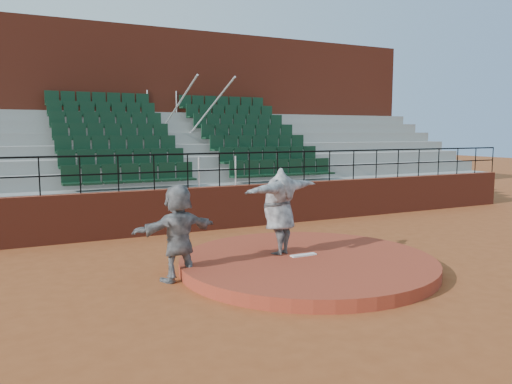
# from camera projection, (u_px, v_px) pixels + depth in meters

# --- Properties ---
(ground) EXTENTS (90.00, 90.00, 0.00)m
(ground) POSITION_uv_depth(u_px,v_px,m) (307.00, 269.00, 10.80)
(ground) COLOR brown
(ground) RESTS_ON ground
(pitchers_mound) EXTENTS (5.50, 5.50, 0.25)m
(pitchers_mound) POSITION_uv_depth(u_px,v_px,m) (307.00, 263.00, 10.79)
(pitchers_mound) COLOR #973621
(pitchers_mound) RESTS_ON ground
(pitching_rubber) EXTENTS (0.60, 0.15, 0.03)m
(pitching_rubber) POSITION_uv_depth(u_px,v_px,m) (303.00, 255.00, 10.90)
(pitching_rubber) COLOR white
(pitching_rubber) RESTS_ON pitchers_mound
(boundary_wall) EXTENTS (24.00, 0.30, 1.30)m
(boundary_wall) POSITION_uv_depth(u_px,v_px,m) (220.00, 208.00, 15.18)
(boundary_wall) COLOR maroon
(boundary_wall) RESTS_ON ground
(wall_railing) EXTENTS (24.04, 0.05, 1.03)m
(wall_railing) POSITION_uv_depth(u_px,v_px,m) (219.00, 162.00, 15.01)
(wall_railing) COLOR black
(wall_railing) RESTS_ON boundary_wall
(seating_deck) EXTENTS (24.00, 5.97, 4.63)m
(seating_deck) POSITION_uv_depth(u_px,v_px,m) (182.00, 173.00, 18.32)
(seating_deck) COLOR gray
(seating_deck) RESTS_ON ground
(press_box_facade) EXTENTS (24.00, 3.00, 7.10)m
(press_box_facade) POSITION_uv_depth(u_px,v_px,m) (153.00, 118.00, 21.59)
(press_box_facade) COLOR maroon
(press_box_facade) RESTS_ON ground
(pitcher) EXTENTS (2.42, 1.49, 1.92)m
(pitcher) POSITION_uv_depth(u_px,v_px,m) (279.00, 211.00, 10.97)
(pitcher) COLOR black
(pitcher) RESTS_ON pitchers_mound
(fielder) EXTENTS (1.87, 0.89, 1.93)m
(fielder) POSITION_uv_depth(u_px,v_px,m) (178.00, 232.00, 9.87)
(fielder) COLOR black
(fielder) RESTS_ON ground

